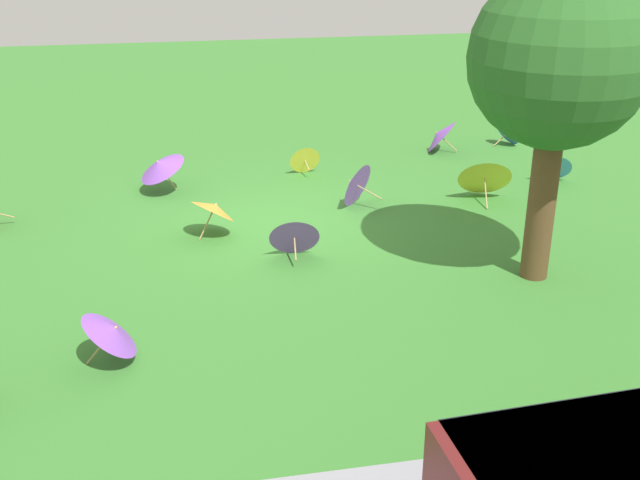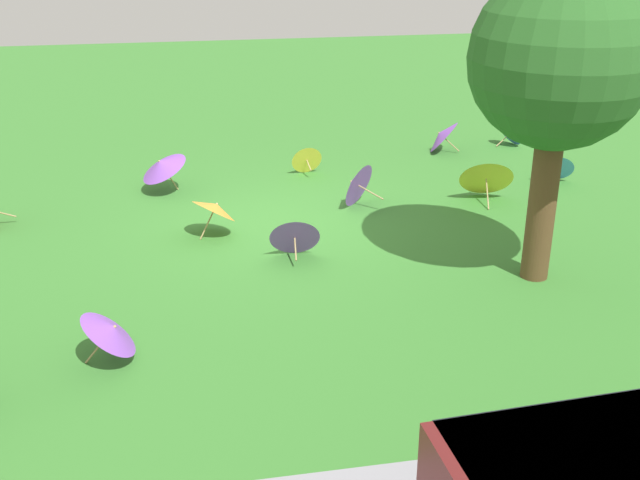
{
  "view_description": "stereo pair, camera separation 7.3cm",
  "coord_description": "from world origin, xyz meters",
  "views": [
    {
      "loc": [
        1.61,
        11.69,
        4.73
      ],
      "look_at": [
        -0.22,
        2.22,
        0.6
      ],
      "focal_mm": 43.03,
      "sensor_mm": 36.0,
      "label": 1
    },
    {
      "loc": [
        1.54,
        11.71,
        4.73
      ],
      "look_at": [
        -0.22,
        2.22,
        0.6
      ],
      "focal_mm": 43.03,
      "sensor_mm": 36.0,
      "label": 2
    }
  ],
  "objects": [
    {
      "name": "ground",
      "position": [
        0.0,
        0.0,
        0.0
      ],
      "size": [
        40.0,
        40.0,
        0.0
      ],
      "primitive_type": "plane",
      "color": "#387A2D"
    },
    {
      "name": "parasol_purple_2",
      "position": [
        -1.36,
        -0.57,
        0.4
      ],
      "size": [
        0.84,
        0.86,
        0.81
      ],
      "color": "tan",
      "rests_on": "ground"
    },
    {
      "name": "parasol_blue_1",
      "position": [
        -5.59,
        -3.66,
        0.29
      ],
      "size": [
        0.68,
        0.72,
        0.57
      ],
      "color": "tan",
      "rests_on": "ground"
    },
    {
      "name": "parasol_blue_0",
      "position": [
        -5.4,
        -1.16,
        0.32
      ],
      "size": [
        0.81,
        0.71,
        0.63
      ],
      "color": "tan",
      "rests_on": "ground"
    },
    {
      "name": "parasol_purple_3",
      "position": [
        2.48,
        3.87,
        0.39
      ],
      "size": [
        0.66,
        0.74,
        0.68
      ],
      "color": "tan",
      "rests_on": "ground"
    },
    {
      "name": "parasol_purple_0",
      "position": [
        0.01,
        1.37,
        0.36
      ],
      "size": [
        0.79,
        0.72,
        0.73
      ],
      "color": "tan",
      "rests_on": "ground"
    },
    {
      "name": "parasol_orange_0",
      "position": [
        1.11,
        0.34,
        0.46
      ],
      "size": [
        0.96,
        0.98,
        0.72
      ],
      "color": "tan",
      "rests_on": "ground"
    },
    {
      "name": "parasol_purple_5",
      "position": [
        1.94,
        -1.87,
        0.52
      ],
      "size": [
        1.12,
        1.13,
        0.81
      ],
      "color": "tan",
      "rests_on": "ground"
    },
    {
      "name": "shade_tree",
      "position": [
        -3.21,
        2.67,
        3.0
      ],
      "size": [
        2.33,
        2.33,
        4.21
      ],
      "color": "brown",
      "rests_on": "ground"
    },
    {
      "name": "parasol_purple_1",
      "position": [
        -3.9,
        -3.42,
        0.37
      ],
      "size": [
        0.95,
        1.04,
        0.74
      ],
      "color": "tan",
      "rests_on": "ground"
    },
    {
      "name": "parasol_yellow_0",
      "position": [
        -3.71,
        -0.48,
        0.46
      ],
      "size": [
        1.09,
        1.03,
        0.89
      ],
      "color": "tan",
      "rests_on": "ground"
    },
    {
      "name": "parasol_yellow_1",
      "position": [
        -0.82,
        -2.51,
        0.3
      ],
      "size": [
        0.63,
        0.56,
        0.61
      ],
      "color": "tan",
      "rests_on": "ground"
    }
  ]
}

